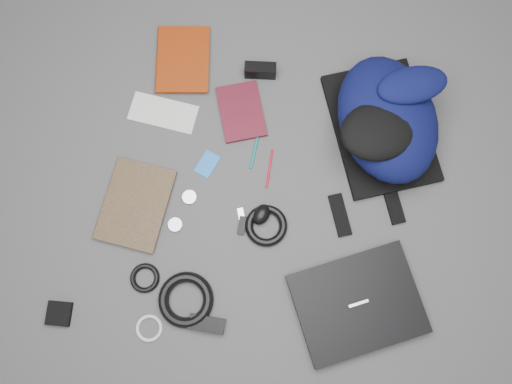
% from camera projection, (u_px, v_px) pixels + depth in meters
% --- Properties ---
extents(ground, '(4.00, 4.00, 0.00)m').
position_uv_depth(ground, '(256.00, 193.00, 1.67)').
color(ground, '#4F4F51').
rests_on(ground, ground).
extents(backpack, '(0.51, 0.58, 0.20)m').
position_uv_depth(backpack, '(387.00, 119.00, 1.61)').
color(backpack, black).
rests_on(backpack, ground).
extents(laptop, '(0.48, 0.45, 0.04)m').
position_uv_depth(laptop, '(357.00, 303.00, 1.58)').
color(laptop, black).
rests_on(laptop, ground).
extents(textbook_red, '(0.23, 0.28, 0.03)m').
position_uv_depth(textbook_red, '(156.00, 60.00, 1.75)').
color(textbook_red, maroon).
rests_on(textbook_red, ground).
extents(comic_book, '(0.22, 0.29, 0.02)m').
position_uv_depth(comic_book, '(106.00, 197.00, 1.65)').
color(comic_book, '#9E740B').
rests_on(comic_book, ground).
extents(envelope, '(0.23, 0.11, 0.00)m').
position_uv_depth(envelope, '(163.00, 113.00, 1.72)').
color(envelope, silver).
rests_on(envelope, ground).
extents(dvd_case, '(0.21, 0.24, 0.02)m').
position_uv_depth(dvd_case, '(241.00, 112.00, 1.72)').
color(dvd_case, '#430D17').
rests_on(dvd_case, ground).
extents(compact_camera, '(0.11, 0.06, 0.06)m').
position_uv_depth(compact_camera, '(260.00, 70.00, 1.73)').
color(compact_camera, black).
rests_on(compact_camera, ground).
extents(sticker_disc, '(0.08, 0.08, 0.00)m').
position_uv_depth(sticker_disc, '(240.00, 113.00, 1.72)').
color(sticker_disc, white).
rests_on(sticker_disc, ground).
extents(pen_teal, '(0.01, 0.16, 0.01)m').
position_uv_depth(pen_teal, '(256.00, 147.00, 1.70)').
color(pen_teal, '#0D7975').
rests_on(pen_teal, ground).
extents(pen_red, '(0.01, 0.13, 0.01)m').
position_uv_depth(pen_red, '(269.00, 169.00, 1.68)').
color(pen_red, red).
rests_on(pen_red, ground).
extents(id_badge, '(0.08, 0.10, 0.00)m').
position_uv_depth(id_badge, '(207.00, 164.00, 1.69)').
color(id_badge, blue).
rests_on(id_badge, ground).
extents(usb_black, '(0.03, 0.06, 0.01)m').
position_uv_depth(usb_black, '(242.00, 225.00, 1.64)').
color(usb_black, black).
rests_on(usb_black, ground).
extents(usb_silver, '(0.04, 0.05, 0.01)m').
position_uv_depth(usb_silver, '(241.00, 215.00, 1.65)').
color(usb_silver, silver).
rests_on(usb_silver, ground).
extents(mouse, '(0.07, 0.09, 0.04)m').
position_uv_depth(mouse, '(261.00, 214.00, 1.63)').
color(mouse, black).
rests_on(mouse, ground).
extents(headphone_left, '(0.06, 0.06, 0.01)m').
position_uv_depth(headphone_left, '(189.00, 197.00, 1.66)').
color(headphone_left, '#BDBCBF').
rests_on(headphone_left, ground).
extents(headphone_right, '(0.06, 0.06, 0.01)m').
position_uv_depth(headphone_right, '(175.00, 225.00, 1.64)').
color(headphone_right, '#B5B5B7').
rests_on(headphone_right, ground).
extents(cable_coil, '(0.17, 0.17, 0.03)m').
position_uv_depth(cable_coil, '(266.00, 226.00, 1.63)').
color(cable_coil, black).
rests_on(cable_coil, ground).
extents(power_brick, '(0.11, 0.05, 0.03)m').
position_uv_depth(power_brick, '(207.00, 324.00, 1.57)').
color(power_brick, black).
rests_on(power_brick, ground).
extents(power_cord_coil, '(0.21, 0.21, 0.03)m').
position_uv_depth(power_cord_coil, '(186.00, 300.00, 1.58)').
color(power_cord_coil, black).
rests_on(power_cord_coil, ground).
extents(pouch, '(0.08, 0.08, 0.02)m').
position_uv_depth(pouch, '(59.00, 314.00, 1.58)').
color(pouch, black).
rests_on(pouch, ground).
extents(earbud_coil, '(0.12, 0.12, 0.02)m').
position_uv_depth(earbud_coil, '(145.00, 278.00, 1.60)').
color(earbud_coil, black).
rests_on(earbud_coil, ground).
extents(white_cable_coil, '(0.09, 0.09, 0.01)m').
position_uv_depth(white_cable_coil, '(149.00, 328.00, 1.57)').
color(white_cable_coil, silver).
rests_on(white_cable_coil, ground).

